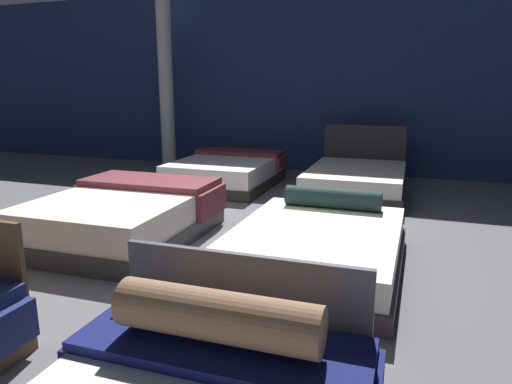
{
  "coord_description": "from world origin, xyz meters",
  "views": [
    {
      "loc": [
        1.92,
        -4.17,
        1.68
      ],
      "look_at": [
        0.37,
        0.16,
        0.61
      ],
      "focal_mm": 32.43,
      "sensor_mm": 36.0,
      "label": 1
    }
  ],
  "objects": [
    {
      "name": "bed_4",
      "position": [
        -1.13,
        2.88,
        0.23
      ],
      "size": [
        1.65,
        1.97,
        0.52
      ],
      "rotation": [
        0.0,
        0.0,
        0.01
      ],
      "color": "black",
      "rests_on": "ground_plane"
    },
    {
      "name": "ground_plane",
      "position": [
        0.0,
        0.0,
        -0.01
      ],
      "size": [
        18.0,
        18.0,
        0.02
      ],
      "primitive_type": "cube",
      "color": "#5B5B60"
    },
    {
      "name": "bed_2",
      "position": [
        -1.12,
        -0.02,
        0.26
      ],
      "size": [
        1.71,
        2.06,
        0.57
      ],
      "rotation": [
        0.0,
        0.0,
        0.03
      ],
      "color": "#2D2E30",
      "rests_on": "ground_plane"
    },
    {
      "name": "support_pillar",
      "position": [
        -2.91,
        4.06,
        1.75
      ],
      "size": [
        0.28,
        0.28,
        3.5
      ],
      "primitive_type": "cylinder",
      "color": "silver",
      "rests_on": "ground_plane"
    },
    {
      "name": "bed_3",
      "position": [
        1.08,
        -0.14,
        0.2
      ],
      "size": [
        1.53,
        2.12,
        0.6
      ],
      "rotation": [
        0.0,
        0.0,
        -0.0
      ],
      "color": "#332B32",
      "rests_on": "ground_plane"
    },
    {
      "name": "bed_5",
      "position": [
        1.03,
        2.93,
        0.22
      ],
      "size": [
        1.49,
        2.07,
        1.0
      ],
      "rotation": [
        0.0,
        0.0,
        0.02
      ],
      "color": "black",
      "rests_on": "ground_plane"
    },
    {
      "name": "showroom_back_wall",
      "position": [
        0.0,
        4.75,
        1.75
      ],
      "size": [
        18.0,
        0.06,
        3.5
      ],
      "primitive_type": "cube",
      "color": "navy",
      "rests_on": "ground_plane"
    }
  ]
}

